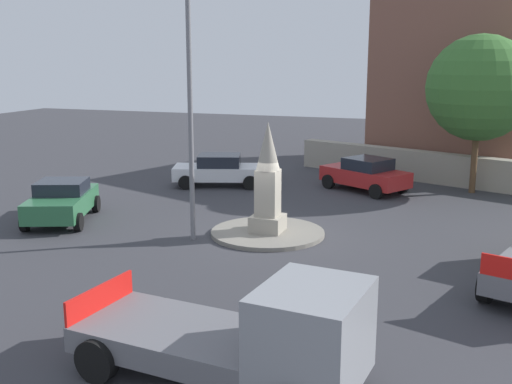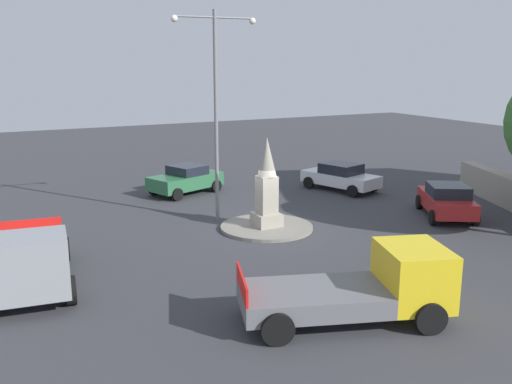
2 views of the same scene
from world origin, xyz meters
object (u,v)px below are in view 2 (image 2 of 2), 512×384
monument (267,185)px  streetlamp (216,97)px  car_white_passing (341,176)px  truck_yellow_far_side (366,287)px  truck_grey_parked_right (30,262)px  car_red_waiting (447,200)px  car_green_parked_left (186,179)px

monument → streetlamp: bearing=-59.4°
monument → streetlamp: streetlamp is taller
monument → car_white_passing: monument is taller
truck_yellow_far_side → truck_grey_parked_right: size_ratio=1.05×
truck_yellow_far_side → monument: bearing=-100.3°
car_red_waiting → truck_grey_parked_right: 17.39m
car_red_waiting → truck_yellow_far_side: (9.57, 6.72, 0.16)m
monument → car_white_passing: size_ratio=0.82×
car_green_parked_left → truck_yellow_far_side: size_ratio=0.72×
streetlamp → truck_yellow_far_side: size_ratio=1.50×
car_red_waiting → car_green_parked_left: bearing=-47.6°
car_white_passing → truck_grey_parked_right: truck_grey_parked_right is taller
streetlamp → car_white_passing: 9.69m
car_red_waiting → truck_yellow_far_side: bearing=35.1°
car_red_waiting → monument: bearing=-13.7°
car_white_passing → monument: bearing=33.7°
car_white_passing → car_red_waiting: size_ratio=1.06×
monument → car_red_waiting: monument is taller
truck_grey_parked_right → streetlamp: bearing=-148.6°
car_white_passing → truck_grey_parked_right: bearing=24.4°
truck_grey_parked_right → car_white_passing: bearing=-155.6°
car_white_passing → truck_grey_parked_right: (16.30, 7.40, 0.24)m
car_red_waiting → streetlamp: bearing=-24.0°
monument → truck_grey_parked_right: (9.38, 2.79, -0.86)m
streetlamp → truck_yellow_far_side: 11.69m
monument → car_green_parked_left: bearing=-84.4°
car_green_parked_left → truck_yellow_far_side: (0.84, 16.29, 0.17)m
monument → streetlamp: 4.28m
monument → truck_yellow_far_side: bearing=79.7°
monument → car_white_passing: (-6.91, -4.62, -1.10)m
car_white_passing → truck_yellow_far_side: (8.49, 13.29, 0.18)m
streetlamp → car_red_waiting: streetlamp is taller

